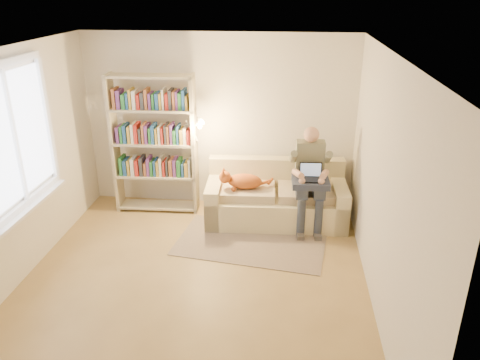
# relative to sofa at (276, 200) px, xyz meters

# --- Properties ---
(floor) EXTENTS (4.50, 4.50, 0.00)m
(floor) POSITION_rel_sofa_xyz_m (-0.89, -1.74, -0.31)
(floor) COLOR olive
(floor) RESTS_ON ground
(ceiling) EXTENTS (4.00, 4.50, 0.02)m
(ceiling) POSITION_rel_sofa_xyz_m (-0.89, -1.74, 2.29)
(ceiling) COLOR white
(ceiling) RESTS_ON wall_back
(wall_left) EXTENTS (0.02, 4.50, 2.60)m
(wall_left) POSITION_rel_sofa_xyz_m (-2.89, -1.74, 0.99)
(wall_left) COLOR silver
(wall_left) RESTS_ON floor
(wall_right) EXTENTS (0.02, 4.50, 2.60)m
(wall_right) POSITION_rel_sofa_xyz_m (1.11, -1.74, 0.99)
(wall_right) COLOR silver
(wall_right) RESTS_ON floor
(wall_back) EXTENTS (4.00, 0.02, 2.60)m
(wall_back) POSITION_rel_sofa_xyz_m (-0.89, 0.51, 0.99)
(wall_back) COLOR silver
(wall_back) RESTS_ON floor
(wall_front) EXTENTS (4.00, 0.02, 2.60)m
(wall_front) POSITION_rel_sofa_xyz_m (-0.89, -3.99, 0.99)
(wall_front) COLOR silver
(wall_front) RESTS_ON floor
(window) EXTENTS (0.12, 1.52, 1.69)m
(window) POSITION_rel_sofa_xyz_m (-2.84, -1.54, 1.07)
(window) COLOR white
(window) RESTS_ON wall_left
(sofa) EXTENTS (2.02, 0.98, 0.84)m
(sofa) POSITION_rel_sofa_xyz_m (0.00, 0.00, 0.00)
(sofa) COLOR beige
(sofa) RESTS_ON floor
(person) EXTENTS (0.42, 0.65, 1.42)m
(person) POSITION_rel_sofa_xyz_m (0.46, -0.13, 0.50)
(person) COLOR gray
(person) RESTS_ON sofa
(cat) EXTENTS (0.73, 0.28, 0.27)m
(cat) POSITION_rel_sofa_xyz_m (-0.48, -0.15, 0.35)
(cat) COLOR orange
(cat) RESTS_ON sofa
(blanket) EXTENTS (0.52, 0.43, 0.09)m
(blanket) POSITION_rel_sofa_xyz_m (0.45, -0.27, 0.41)
(blanket) COLOR #272E44
(blanket) RESTS_ON person
(laptop) EXTENTS (0.31, 0.26, 0.27)m
(laptop) POSITION_rel_sofa_xyz_m (0.45, -0.25, 0.51)
(laptop) COLOR black
(laptop) RESTS_ON blanket
(bookshelf) EXTENTS (1.37, 0.37, 2.06)m
(bookshelf) POSITION_rel_sofa_xyz_m (-1.80, 0.16, 0.83)
(bookshelf) COLOR #BDB28F
(bookshelf) RESTS_ON floor
(rug) EXTENTS (2.09, 1.41, 0.01)m
(rug) POSITION_rel_sofa_xyz_m (-0.30, -0.72, -0.30)
(rug) COLOR gray
(rug) RESTS_ON floor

